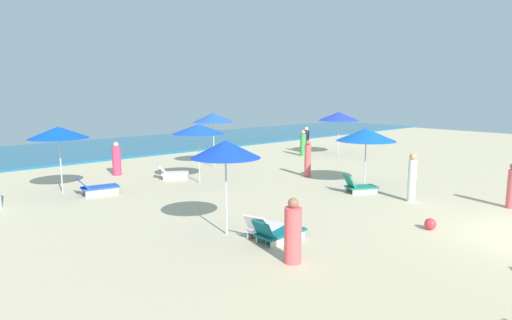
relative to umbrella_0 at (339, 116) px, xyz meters
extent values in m
cube|color=#1C628A|center=(-8.23, 12.03, -2.27)|extent=(60.00, 10.14, 0.12)
cylinder|color=silver|center=(0.00, 0.00, -1.29)|extent=(0.05, 0.05, 2.08)
cone|color=blue|center=(0.00, 0.00, 0.00)|extent=(2.43, 2.43, 0.51)
cylinder|color=silver|center=(-10.81, -1.12, -1.29)|extent=(0.05, 0.05, 2.07)
cone|color=blue|center=(-10.81, -1.12, -0.05)|extent=(2.20, 2.20, 0.40)
cube|color=silver|center=(-11.32, -0.01, -2.20)|extent=(0.93, 0.56, 0.25)
cube|color=silver|center=(-11.07, 0.41, -2.20)|extent=(0.93, 0.56, 0.25)
cube|color=silver|center=(-11.19, 0.20, -2.05)|extent=(1.30, 1.08, 0.06)
cube|color=silver|center=(-11.65, 0.47, -1.86)|extent=(0.56, 0.64, 0.40)
cylinder|color=silver|center=(-14.08, -7.18, -1.28)|extent=(0.05, 0.05, 2.10)
cone|color=blue|center=(-14.08, -7.18, 0.00)|extent=(1.86, 1.86, 0.46)
cube|color=silver|center=(-13.29, -8.26, -2.23)|extent=(0.96, 0.31, 0.19)
cube|color=silver|center=(-13.44, -7.73, -2.23)|extent=(0.96, 0.31, 0.19)
cube|color=silver|center=(-13.36, -8.00, -2.11)|extent=(1.24, 0.93, 0.06)
cube|color=silver|center=(-13.84, -8.14, -1.88)|extent=(0.47, 0.68, 0.49)
cube|color=silver|center=(-13.31, -8.76, -2.23)|extent=(1.24, 0.05, 0.18)
cube|color=silver|center=(-13.32, -8.23, -2.23)|extent=(1.24, 0.05, 0.18)
cube|color=#11656E|center=(-13.31, -8.50, -2.11)|extent=(1.39, 0.64, 0.06)
cube|color=#11656E|center=(-13.95, -8.50, -1.90)|extent=(0.27, 0.60, 0.44)
cylinder|color=silver|center=(-6.09, -6.09, -1.41)|extent=(0.05, 0.05, 1.84)
cone|color=blue|center=(-6.09, -6.09, -0.24)|extent=(2.40, 2.40, 0.50)
cube|color=silver|center=(-7.35, -6.99, -2.23)|extent=(0.94, 0.49, 0.18)
cube|color=silver|center=(-7.11, -6.51, -2.23)|extent=(0.94, 0.49, 0.18)
cube|color=#1D7E66|center=(-7.23, -6.75, -2.11)|extent=(1.31, 1.08, 0.06)
cube|color=#1D7E66|center=(-7.70, -6.52, -1.85)|extent=(0.56, 0.69, 0.54)
cylinder|color=silver|center=(-8.04, 1.61, -1.19)|extent=(0.05, 0.05, 2.27)
cone|color=blue|center=(-8.04, 1.61, 0.18)|extent=(2.07, 2.07, 0.47)
cylinder|color=silver|center=(-15.78, 0.75, -1.28)|extent=(0.05, 0.05, 2.09)
cone|color=blue|center=(-15.78, 0.75, -0.02)|extent=(2.17, 2.17, 0.44)
cube|color=silver|center=(-14.85, -0.74, -2.20)|extent=(1.17, 0.23, 0.26)
cube|color=silver|center=(-14.76, -0.18, -2.20)|extent=(1.17, 0.23, 0.26)
cube|color=#254DB5|center=(-14.81, -0.46, -2.04)|extent=(1.40, 0.87, 0.06)
cube|color=#254DB5|center=(-15.40, -0.36, -1.85)|extent=(0.50, 0.69, 0.42)
cylinder|color=silver|center=(-7.07, -8.69, -1.59)|extent=(0.28, 0.28, 1.48)
sphere|color=tan|center=(-7.07, -8.69, -0.74)|extent=(0.25, 0.25, 0.25)
cylinder|color=#2D1F38|center=(-0.76, 1.88, -1.63)|extent=(0.45, 0.45, 1.39)
sphere|color=beige|center=(-0.76, 1.88, -0.83)|extent=(0.24, 0.24, 0.24)
cylinder|color=green|center=(-1.86, 1.14, -1.68)|extent=(0.38, 0.38, 1.30)
sphere|color=tan|center=(-1.86, 1.14, -0.91)|extent=(0.25, 0.25, 0.25)
cylinder|color=#F45658|center=(-14.18, -9.74, -1.69)|extent=(0.55, 0.55, 1.28)
sphere|color=#97614A|center=(-14.18, -9.74, -0.94)|extent=(0.24, 0.24, 0.24)
cylinder|color=#DE5658|center=(-6.45, -3.32, -1.60)|extent=(0.31, 0.31, 1.44)
sphere|color=#985D43|center=(-6.45, -3.32, -0.78)|extent=(0.23, 0.23, 0.23)
cylinder|color=#E85E60|center=(-5.41, -11.34, -1.69)|extent=(0.41, 0.41, 1.28)
cylinder|color=#E43B5F|center=(-12.71, 2.74, -1.67)|extent=(0.55, 0.55, 1.31)
sphere|color=beige|center=(-12.71, 2.74, -0.91)|extent=(0.23, 0.23, 0.23)
sphere|color=#ED363B|center=(-9.58, -10.67, -2.16)|extent=(0.33, 0.33, 0.33)
camera|label=1|loc=(-21.05, -16.20, 1.53)|focal=30.65mm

